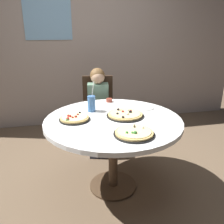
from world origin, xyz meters
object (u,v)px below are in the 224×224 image
(dining_table, at_px, (113,128))
(soda_cup, at_px, (92,104))
(chair_wooden, at_px, (98,108))
(plate_small, at_px, (145,108))
(sauce_bowl, at_px, (109,100))
(pizza_cheese, at_px, (125,115))
(diner_child, at_px, (99,116))
(pizza_veggie, at_px, (74,118))
(pizza_pepperoni, at_px, (134,133))

(dining_table, xyz_separation_m, soda_cup, (-0.17, 0.25, 0.17))
(chair_wooden, relative_size, plate_small, 5.28)
(soda_cup, xyz_separation_m, sauce_bowl, (0.24, 0.27, -0.06))
(pizza_cheese, bearing_deg, chair_wooden, 97.02)
(soda_cup, bearing_deg, diner_child, 73.91)
(soda_cup, height_order, sauce_bowl, soda_cup)
(pizza_veggie, bearing_deg, dining_table, -7.78)
(pizza_pepperoni, bearing_deg, dining_table, 102.83)
(chair_wooden, height_order, pizza_cheese, chair_wooden)
(pizza_veggie, bearing_deg, pizza_cheese, -0.66)
(pizza_cheese, bearing_deg, dining_table, -161.47)
(plate_small, bearing_deg, pizza_cheese, -145.83)
(dining_table, xyz_separation_m, pizza_veggie, (-0.35, 0.05, 0.11))
(dining_table, relative_size, pizza_veggie, 4.49)
(sauce_bowl, bearing_deg, diner_child, 107.88)
(sauce_bowl, bearing_deg, chair_wooden, 97.61)
(dining_table, height_order, diner_child, diner_child)
(dining_table, height_order, pizza_pepperoni, pizza_pepperoni)
(dining_table, height_order, chair_wooden, chair_wooden)
(diner_child, height_order, pizza_pepperoni, diner_child)
(pizza_cheese, distance_m, sauce_bowl, 0.49)
(plate_small, bearing_deg, soda_cup, 177.43)
(soda_cup, xyz_separation_m, plate_small, (0.57, -0.03, -0.08))
(diner_child, bearing_deg, sauce_bowl, -72.12)
(chair_wooden, distance_m, plate_small, 0.87)
(dining_table, distance_m, soda_cup, 0.35)
(chair_wooden, height_order, pizza_pepperoni, chair_wooden)
(pizza_cheese, bearing_deg, soda_cup, 144.53)
(diner_child, bearing_deg, plate_small, -53.78)
(pizza_cheese, xyz_separation_m, plate_small, (0.27, 0.18, -0.01))
(pizza_cheese, relative_size, soda_cup, 1.17)
(diner_child, distance_m, pizza_veggie, 0.86)
(dining_table, xyz_separation_m, chair_wooden, (0.01, 0.97, -0.13))
(diner_child, distance_m, soda_cup, 0.66)
(sauce_bowl, bearing_deg, dining_table, -97.95)
(chair_wooden, height_order, pizza_veggie, chair_wooden)
(dining_table, distance_m, plate_small, 0.47)
(dining_table, relative_size, sauce_bowl, 18.31)
(pizza_veggie, height_order, soda_cup, soda_cup)
(diner_child, distance_m, pizza_pepperoni, 1.20)
(dining_table, distance_m, pizza_pepperoni, 0.40)
(dining_table, bearing_deg, pizza_pepperoni, -77.17)
(diner_child, relative_size, pizza_veggie, 3.79)
(dining_table, height_order, pizza_veggie, pizza_veggie)
(dining_table, relative_size, pizza_pepperoni, 3.87)
(chair_wooden, relative_size, pizza_cheese, 2.64)
(pizza_cheese, distance_m, plate_small, 0.33)
(soda_cup, bearing_deg, pizza_veggie, -132.72)
(chair_wooden, xyz_separation_m, soda_cup, (-0.18, -0.72, 0.30))
(pizza_veggie, distance_m, plate_small, 0.78)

